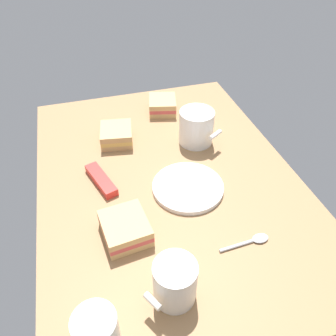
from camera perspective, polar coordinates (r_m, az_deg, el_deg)
The scene contains 9 objects.
tabletop at distance 85.34cm, azimuth -0.00°, elevation -2.02°, with size 90.00×64.00×2.00cm, color #936D47.
plate_of_food at distance 81.29cm, azimuth 3.41°, elevation -3.27°, with size 17.31×17.31×1.20cm.
coffee_mug_black at distance 93.79cm, azimuth 4.88°, elevation 7.05°, with size 11.98×10.40×9.76cm.
coffee_mug_milky at distance 61.03cm, azimuth 1.16°, elevation -18.84°, with size 8.22×9.84×8.89cm.
sandwich_main at distance 71.18cm, azimuth -7.32°, elevation -10.19°, with size 11.18×10.28×4.40cm.
sandwich_side at distance 96.22cm, azimuth -8.79°, elevation 5.62°, with size 10.91×10.11×4.40cm.
sandwich_extra at distance 108.86cm, azimuth -0.96°, elevation 10.70°, with size 11.00×10.32×4.40cm.
spoon at distance 73.08cm, azimuth 14.17°, elevation -11.97°, with size 2.60×11.28×0.80cm.
snack_bar at distance 84.02cm, azimuth -11.35°, elevation -2.01°, with size 12.43×3.13×2.00cm, color red.
Camera 1 is at (59.72, -17.34, 59.45)cm, focal length 35.66 mm.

